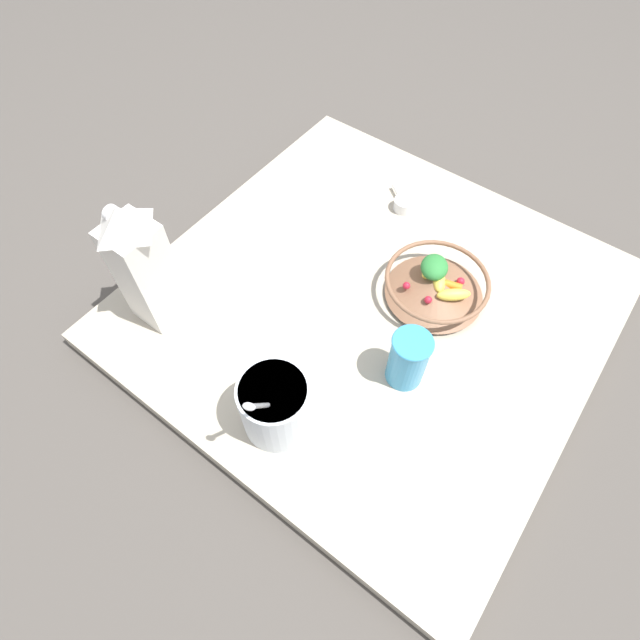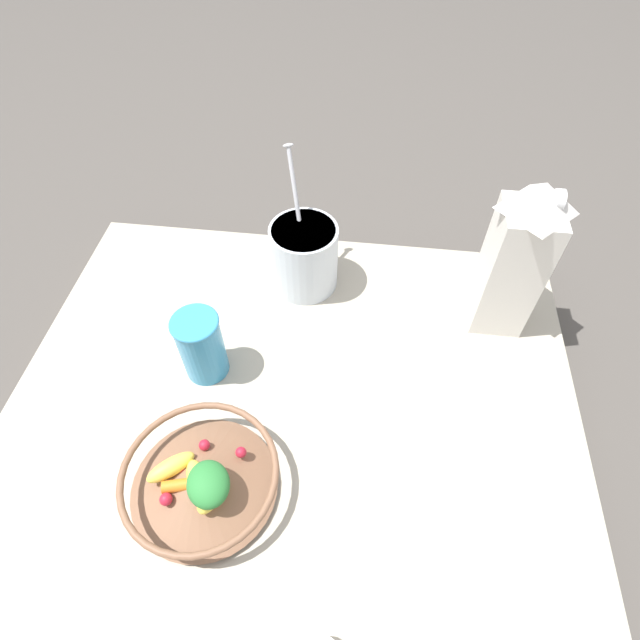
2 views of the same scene
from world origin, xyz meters
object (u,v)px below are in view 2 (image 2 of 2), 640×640
object	(u,v)px
milk_carton	(515,259)
drinking_cup	(201,345)
yogurt_tub	(304,254)
fruit_bowl	(201,479)

from	to	relation	value
milk_carton	drinking_cup	distance (m)	0.54
drinking_cup	yogurt_tub	bearing A→B (deg)	-31.77
fruit_bowl	drinking_cup	world-z (taller)	drinking_cup
fruit_bowl	drinking_cup	bearing A→B (deg)	13.94
milk_carton	yogurt_tub	xyz separation A→B (m)	(0.05, 0.36, -0.08)
yogurt_tub	drinking_cup	xyz separation A→B (m)	(-0.22, 0.14, -0.01)
milk_carton	yogurt_tub	distance (m)	0.37
milk_carton	yogurt_tub	bearing A→B (deg)	82.66
yogurt_tub	drinking_cup	distance (m)	0.26
milk_carton	yogurt_tub	world-z (taller)	milk_carton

